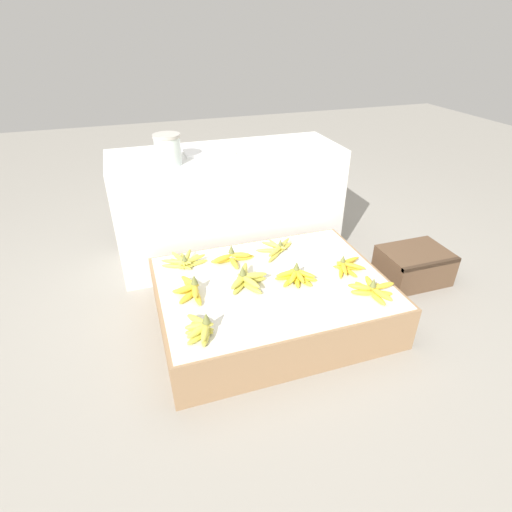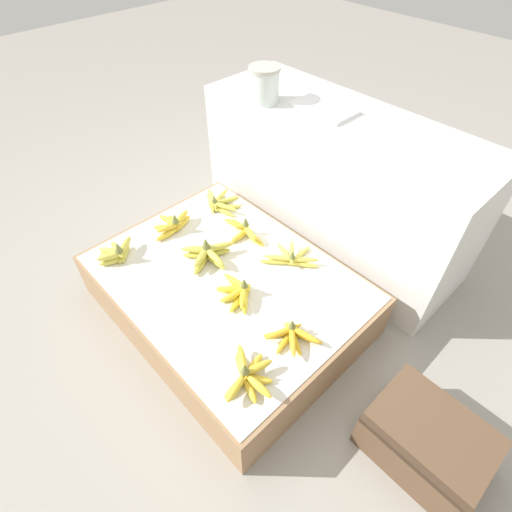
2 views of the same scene
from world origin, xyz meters
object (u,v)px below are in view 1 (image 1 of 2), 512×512
(banana_bunch_front_left, at_px, (201,329))
(glass_jar, at_px, (168,149))
(banana_bunch_back_midright, at_px, (277,248))
(banana_bunch_middle_right, at_px, (346,266))
(banana_bunch_middle_left, at_px, (191,289))
(wooden_crate, at_px, (414,265))
(banana_bunch_middle_midright, at_px, (296,276))
(foam_tray_white, at_px, (209,151))
(banana_bunch_back_left, at_px, (184,261))
(banana_bunch_back_midleft, at_px, (232,258))
(banana_bunch_front_right, at_px, (373,290))
(banana_bunch_middle_midleft, at_px, (246,280))

(banana_bunch_front_left, relative_size, glass_jar, 1.23)
(glass_jar, bearing_deg, banana_bunch_back_midright, -32.15)
(banana_bunch_front_left, bearing_deg, banana_bunch_middle_right, 17.36)
(banana_bunch_middle_left, xyz_separation_m, glass_jar, (0.03, 0.58, 0.52))
(wooden_crate, bearing_deg, banana_bunch_back_midright, 167.46)
(banana_bunch_middle_midright, height_order, foam_tray_white, foam_tray_white)
(banana_bunch_back_midright, height_order, foam_tray_white, foam_tray_white)
(banana_bunch_front_left, distance_m, banana_bunch_middle_right, 0.88)
(banana_bunch_middle_left, relative_size, banana_bunch_back_left, 0.90)
(banana_bunch_front_left, xyz_separation_m, banana_bunch_back_midleft, (0.28, 0.52, -0.00))
(banana_bunch_back_midleft, relative_size, banana_bunch_back_midright, 1.00)
(banana_bunch_front_right, bearing_deg, wooden_crate, 32.75)
(banana_bunch_front_right, xyz_separation_m, foam_tray_white, (-0.56, 1.00, 0.45))
(wooden_crate, bearing_deg, banana_bunch_middle_midright, -171.76)
(wooden_crate, bearing_deg, banana_bunch_middle_midleft, -175.87)
(banana_bunch_middle_left, xyz_separation_m, foam_tray_white, (0.28, 0.72, 0.45))
(banana_bunch_front_right, xyz_separation_m, banana_bunch_middle_left, (-0.84, 0.27, 0.00))
(banana_bunch_middle_midleft, distance_m, foam_tray_white, 0.85)
(banana_bunch_middle_midright, relative_size, banana_bunch_back_midleft, 0.85)
(banana_bunch_front_right, bearing_deg, banana_bunch_middle_right, 92.50)
(banana_bunch_back_midright, bearing_deg, banana_bunch_middle_midleft, -135.20)
(banana_bunch_back_midleft, xyz_separation_m, glass_jar, (-0.24, 0.36, 0.52))
(banana_bunch_front_right, height_order, banana_bunch_middle_midright, banana_bunch_front_right)
(banana_bunch_middle_left, distance_m, banana_bunch_back_left, 0.28)
(wooden_crate, xyz_separation_m, banana_bunch_front_right, (-0.54, -0.35, 0.18))
(foam_tray_white, bearing_deg, glass_jar, -150.35)
(wooden_crate, distance_m, banana_bunch_front_left, 1.45)
(banana_bunch_middle_right, bearing_deg, banana_bunch_front_left, -162.64)
(banana_bunch_front_right, relative_size, banana_bunch_middle_right, 1.21)
(banana_bunch_front_left, height_order, foam_tray_white, foam_tray_white)
(wooden_crate, height_order, banana_bunch_back_midright, banana_bunch_back_midright)
(glass_jar, bearing_deg, banana_bunch_front_left, -92.36)
(banana_bunch_middle_right, bearing_deg, banana_bunch_middle_left, 177.30)
(wooden_crate, distance_m, banana_bunch_back_midleft, 1.13)
(banana_bunch_middle_left, xyz_separation_m, banana_bunch_middle_midleft, (0.28, -0.01, 0.00))
(banana_bunch_middle_midright, height_order, banana_bunch_back_midleft, banana_bunch_back_midleft)
(banana_bunch_front_left, xyz_separation_m, banana_bunch_middle_midright, (0.54, 0.25, -0.01))
(banana_bunch_middle_midleft, height_order, banana_bunch_middle_right, banana_bunch_middle_midleft)
(banana_bunch_back_midleft, bearing_deg, banana_bunch_front_left, -118.07)
(banana_bunch_middle_midleft, relative_size, banana_bunch_back_left, 0.99)
(banana_bunch_middle_midleft, height_order, foam_tray_white, foam_tray_white)
(banana_bunch_front_left, distance_m, foam_tray_white, 1.15)
(banana_bunch_back_left, bearing_deg, banana_bunch_back_midright, -2.34)
(banana_bunch_back_midright, distance_m, glass_jar, 0.81)
(glass_jar, bearing_deg, banana_bunch_middle_left, -92.60)
(wooden_crate, distance_m, banana_bunch_middle_midright, 0.87)
(wooden_crate, xyz_separation_m, banana_bunch_middle_midleft, (-1.10, -0.08, 0.18))
(wooden_crate, xyz_separation_m, banana_bunch_back_midright, (-0.83, 0.18, 0.17))
(banana_bunch_back_left, bearing_deg, banana_bunch_middle_right, -21.45)
(foam_tray_white, bearing_deg, banana_bunch_middle_midright, -71.73)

